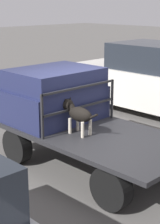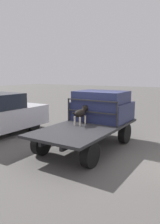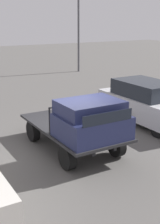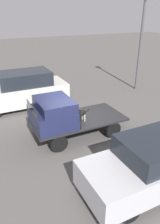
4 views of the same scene
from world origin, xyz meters
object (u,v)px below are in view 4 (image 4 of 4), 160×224
parked_sedan (154,163)px  dog (78,113)px  parked_pickup_far (22,90)px  flatbed_truck (78,122)px  light_pole_near (143,25)px

parked_sedan → dog: bearing=-76.1°
dog → parked_pickup_far: (1.35, -4.49, -0.18)m
flatbed_truck → parked_sedan: (-0.73, 3.88, 0.27)m
dog → light_pole_near: (-6.52, -4.15, 3.07)m
parked_sedan → flatbed_truck: bearing=-78.9°
light_pole_near → parked_sedan: bearing=53.8°
parked_sedan → light_pole_near: light_pole_near is taller
dog → parked_sedan: bearing=113.4°
flatbed_truck → light_pole_near: bearing=-148.8°
light_pole_near → flatbed_truck: bearing=31.2°
light_pole_near → dog: bearing=32.5°
parked_pickup_far → light_pole_near: (-7.87, 0.34, 3.25)m
dog → parked_sedan: 3.72m
parked_sedan → light_pole_near: (-5.67, -7.75, 3.39)m
flatbed_truck → dog: bearing=65.0°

